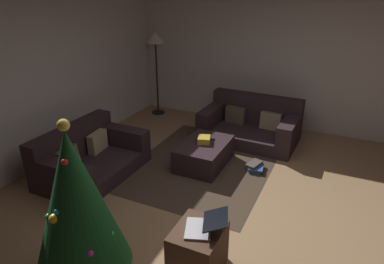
{
  "coord_description": "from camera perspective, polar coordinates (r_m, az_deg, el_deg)",
  "views": [
    {
      "loc": [
        -3.27,
        -0.98,
        2.56
      ],
      "look_at": [
        0.51,
        0.8,
        0.75
      ],
      "focal_mm": 31.8,
      "sensor_mm": 36.0,
      "label": 1
    }
  ],
  "objects": [
    {
      "name": "ground_plane",
      "position": [
        4.27,
        7.0,
        -13.63
      ],
      "size": [
        6.4,
        6.4,
        0.0
      ],
      "primitive_type": "plane",
      "color": "#93704C"
    },
    {
      "name": "rear_partition",
      "position": [
        5.41,
        -25.79,
        7.62
      ],
      "size": [
        6.4,
        0.12,
        2.6
      ],
      "primitive_type": "cube",
      "color": "beige",
      "rests_on": "ground_plane"
    },
    {
      "name": "corner_partition",
      "position": [
        6.61,
        16.53,
        11.49
      ],
      "size": [
        0.12,
        6.4,
        2.6
      ],
      "primitive_type": "cube",
      "color": "beige",
      "rests_on": "ground_plane"
    },
    {
      "name": "couch_left",
      "position": [
        5.18,
        -17.04,
        -4.03
      ],
      "size": [
        1.53,
        0.98,
        0.7
      ],
      "rotation": [
        0.0,
        0.0,
        3.14
      ],
      "color": "#2D1E23",
      "rests_on": "ground_plane"
    },
    {
      "name": "couch_right",
      "position": [
        6.16,
        9.91,
        1.31
      ],
      "size": [
        1.05,
        1.67,
        0.75
      ],
      "rotation": [
        0.0,
        0.0,
        1.54
      ],
      "color": "#2D1E23",
      "rests_on": "ground_plane"
    },
    {
      "name": "ottoman",
      "position": [
        5.23,
        2.05,
        -3.66
      ],
      "size": [
        0.96,
        0.65,
        0.36
      ],
      "primitive_type": "cube",
      "color": "#2D1E23",
      "rests_on": "ground_plane"
    },
    {
      "name": "gift_box",
      "position": [
        5.16,
        2.04,
        -1.28
      ],
      "size": [
        0.26,
        0.24,
        0.09
      ],
      "primitive_type": "cube",
      "rotation": [
        0.0,
        0.0,
        0.32
      ],
      "color": "gold",
      "rests_on": "ottoman"
    },
    {
      "name": "tv_remote",
      "position": [
        5.3,
        3.05,
        -1.02
      ],
      "size": [
        0.1,
        0.17,
        0.02
      ],
      "primitive_type": "cube",
      "rotation": [
        0.0,
        0.0,
        -0.37
      ],
      "color": "black",
      "rests_on": "ottoman"
    },
    {
      "name": "christmas_tree",
      "position": [
        3.09,
        -18.9,
        -11.14
      ],
      "size": [
        0.86,
        0.86,
        1.63
      ],
      "color": "brown",
      "rests_on": "ground_plane"
    },
    {
      "name": "side_table",
      "position": [
        3.43,
        1.01,
        -19.19
      ],
      "size": [
        0.52,
        0.44,
        0.48
      ],
      "primitive_type": "cube",
      "color": "#4C3323",
      "rests_on": "ground_plane"
    },
    {
      "name": "laptop",
      "position": [
        3.23,
        2.14,
        -15.36
      ],
      "size": [
        0.42,
        0.47,
        0.18
      ],
      "color": "silver",
      "rests_on": "side_table"
    },
    {
      "name": "book_stack",
      "position": [
        5.22,
        10.59,
        -5.71
      ],
      "size": [
        0.33,
        0.28,
        0.11
      ],
      "color": "#2D5193",
      "rests_on": "ground_plane"
    },
    {
      "name": "corner_lamp",
      "position": [
        7.09,
        -6.15,
        14.52
      ],
      "size": [
        0.36,
        0.36,
        1.73
      ],
      "color": "black",
      "rests_on": "ground_plane"
    },
    {
      "name": "area_rug",
      "position": [
        5.32,
        2.03,
        -5.36
      ],
      "size": [
        2.6,
        2.0,
        0.01
      ],
      "primitive_type": "cube",
      "color": "#423225",
      "rests_on": "ground_plane"
    }
  ]
}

